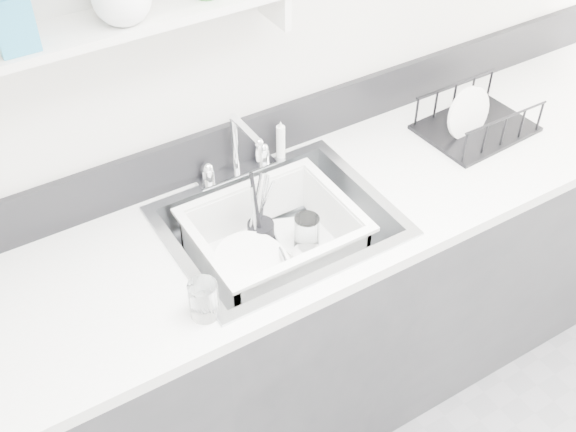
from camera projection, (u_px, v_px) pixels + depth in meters
room_shell at (559, 152)px, 1.05m from camera, size 3.50×3.00×2.60m
counter_run at (280, 324)px, 2.38m from camera, size 3.20×0.62×0.92m
backsplash at (229, 146)px, 2.21m from camera, size 3.20×0.02×0.16m
sink at (279, 244)px, 2.13m from camera, size 0.64×0.52×0.20m
faucet at (237, 160)px, 2.19m from camera, size 0.26×0.18×0.23m
side_sprayer at (281, 140)px, 2.25m from camera, size 0.03×0.03×0.14m
wall_shelf at (98, 31)px, 1.68m from camera, size 1.00×0.16×0.12m
wash_tub at (274, 240)px, 2.12m from camera, size 0.59×0.54×0.18m
plate_stack at (255, 274)px, 2.09m from camera, size 0.28×0.28×0.11m
utensil_cup at (261, 234)px, 2.17m from camera, size 0.08×0.08×0.27m
ladle at (265, 257)px, 2.13m from camera, size 0.26×0.16×0.07m
tumbler_in_tub at (307, 232)px, 2.18m from camera, size 0.10×0.10×0.11m
tumbler_counter at (204, 300)px, 1.78m from camera, size 0.09×0.09×0.10m
dish_rack at (478, 114)px, 2.37m from camera, size 0.38×0.29×0.13m
bowl_small at (308, 256)px, 2.16m from camera, size 0.12×0.12×0.03m
soap_bottle_b at (7, 8)px, 1.52m from camera, size 0.09×0.09×0.19m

